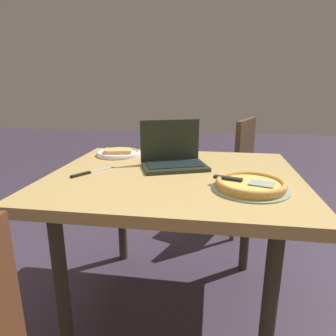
% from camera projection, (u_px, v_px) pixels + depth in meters
% --- Properties ---
extents(ground_plane, '(12.00, 12.00, 0.00)m').
position_uv_depth(ground_plane, '(174.00, 305.00, 1.62)').
color(ground_plane, '#392F3F').
extents(dining_table, '(1.17, 0.99, 0.75)m').
position_uv_depth(dining_table, '(174.00, 188.00, 1.44)').
color(dining_table, tan).
rests_on(dining_table, ground_plane).
extents(laptop, '(0.37, 0.31, 0.23)m').
position_uv_depth(laptop, '(173.00, 157.00, 1.52)').
color(laptop, '#232A20').
rests_on(laptop, dining_table).
extents(pizza_plate, '(0.26, 0.26, 0.04)m').
position_uv_depth(pizza_plate, '(118.00, 153.00, 1.78)').
color(pizza_plate, white).
rests_on(pizza_plate, dining_table).
extents(pizza_tray, '(0.31, 0.31, 0.04)m').
position_uv_depth(pizza_tray, '(251.00, 185.00, 1.19)').
color(pizza_tray, '#93A99C').
rests_on(pizza_tray, dining_table).
extents(table_knife, '(0.15, 0.22, 0.01)m').
position_uv_depth(table_knife, '(89.00, 173.00, 1.41)').
color(table_knife, silver).
rests_on(table_knife, dining_table).
extents(chair_near, '(0.51, 0.51, 0.91)m').
position_uv_depth(chair_near, '(231.00, 169.00, 2.35)').
color(chair_near, '#503827').
rests_on(chair_near, ground_plane).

